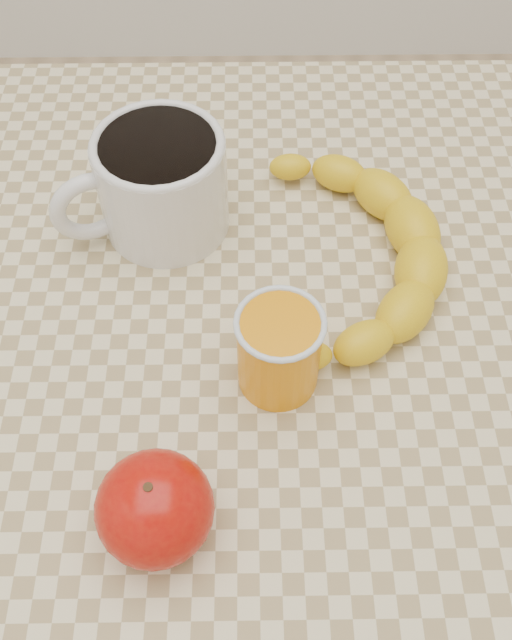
{
  "coord_description": "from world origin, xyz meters",
  "views": [
    {
      "loc": [
        -0.0,
        -0.36,
        1.28
      ],
      "look_at": [
        0.0,
        0.0,
        0.77
      ],
      "focal_mm": 40.0,
      "sensor_mm": 36.0,
      "label": 1
    }
  ],
  "objects_px": {
    "orange_juice_glass": "(279,350)",
    "apple": "(155,508)",
    "coffee_mug": "(159,182)",
    "banana": "(349,253)",
    "table": "(256,381)"
  },
  "relations": [
    {
      "from": "orange_juice_glass",
      "to": "apple",
      "type": "relative_size",
      "value": 0.82
    },
    {
      "from": "orange_juice_glass",
      "to": "apple",
      "type": "xyz_separation_m",
      "value": [
        -0.09,
        -0.13,
        -0.0
      ]
    },
    {
      "from": "apple",
      "to": "coffee_mug",
      "type": "bearing_deg",
      "value": 92.92
    },
    {
      "from": "coffee_mug",
      "to": "banana",
      "type": "distance_m",
      "value": 0.19
    },
    {
      "from": "table",
      "to": "apple",
      "type": "distance_m",
      "value": 0.23
    },
    {
      "from": "coffee_mug",
      "to": "orange_juice_glass",
      "type": "xyz_separation_m",
      "value": [
        0.11,
        -0.18,
        -0.01
      ]
    },
    {
      "from": "table",
      "to": "coffee_mug",
      "type": "distance_m",
      "value": 0.22
    },
    {
      "from": "orange_juice_glass",
      "to": "banana",
      "type": "bearing_deg",
      "value": 59.57
    },
    {
      "from": "banana",
      "to": "table",
      "type": "bearing_deg",
      "value": -132.02
    },
    {
      "from": "table",
      "to": "coffee_mug",
      "type": "bearing_deg",
      "value": 123.83
    },
    {
      "from": "coffee_mug",
      "to": "apple",
      "type": "height_order",
      "value": "coffee_mug"
    },
    {
      "from": "orange_juice_glass",
      "to": "banana",
      "type": "distance_m",
      "value": 0.14
    },
    {
      "from": "coffee_mug",
      "to": "orange_juice_glass",
      "type": "height_order",
      "value": "coffee_mug"
    },
    {
      "from": "coffee_mug",
      "to": "apple",
      "type": "distance_m",
      "value": 0.31
    },
    {
      "from": "table",
      "to": "apple",
      "type": "xyz_separation_m",
      "value": [
        -0.07,
        -0.18,
        0.13
      ]
    }
  ]
}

